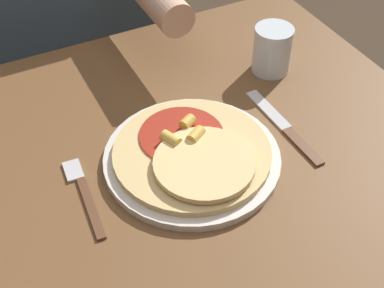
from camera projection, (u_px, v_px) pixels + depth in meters
dining_table at (185, 206)px, 0.99m from camera, size 0.95×0.83×0.74m
plate at (192, 158)px, 0.90m from camera, size 0.30×0.30×0.01m
pizza at (194, 153)px, 0.88m from camera, size 0.26×0.26×0.04m
fork at (83, 192)px, 0.85m from camera, size 0.03×0.18×0.00m
knife at (285, 127)px, 0.96m from camera, size 0.02×0.22×0.00m
drinking_glass at (272, 50)px, 1.05m from camera, size 0.08×0.08×0.10m
person_diner at (67, 21)px, 1.33m from camera, size 0.40×0.52×1.16m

